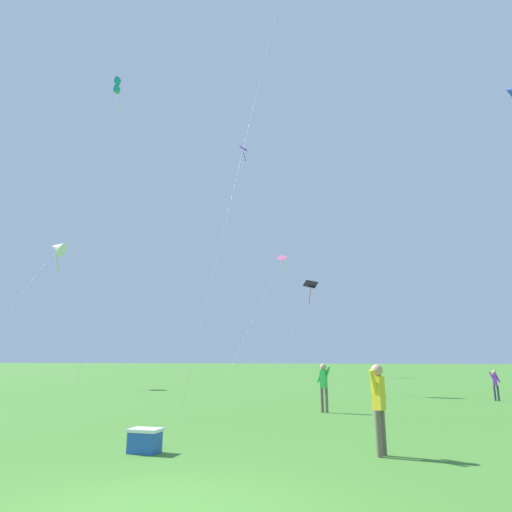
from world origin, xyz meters
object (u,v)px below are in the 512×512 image
person_with_spool (324,383)px  picnic_cooler (145,440)px  person_far_back (379,400)px  kite_purple_streamer (243,163)px  kite_white_distant (57,248)px  kite_pink_low (280,265)px  kite_teal_box (117,88)px  person_child_small (495,382)px  kite_black_large (310,289)px

person_with_spool → picnic_cooler: person_with_spool is taller
person_far_back → person_with_spool: size_ratio=1.03×
kite_purple_streamer → person_far_back: 48.12m
kite_white_distant → kite_pink_low: bearing=62.8°
kite_teal_box → picnic_cooler: (14.21, -18.08, -22.00)m
kite_teal_box → person_child_small: 31.90m
kite_teal_box → kite_purple_streamer: size_ratio=0.83×
kite_white_distant → picnic_cooler: size_ratio=16.83×
person_child_small → person_with_spool: bearing=-136.1°
kite_white_distant → kite_black_large: bearing=56.7°
person_with_spool → person_child_small: person_with_spool is taller
person_with_spool → picnic_cooler: bearing=-108.1°
kite_black_large → person_child_small: (11.97, -25.55, -8.50)m
kite_black_large → picnic_cooler: size_ratio=17.34×
person_far_back → picnic_cooler: person_far_back is taller
kite_black_large → kite_pink_low: (-3.26, -0.19, 2.77)m
kite_black_large → person_with_spool: 33.38m
kite_pink_low → person_with_spool: 34.66m
person_with_spool → person_child_small: size_ratio=1.24×
kite_purple_streamer → person_child_small: (19.78, -25.83, -24.49)m
kite_teal_box → picnic_cooler: kite_teal_box is taller
kite_teal_box → person_with_spool: (16.65, -10.59, -21.26)m
kite_teal_box → kite_pink_low: bearing=69.2°
person_with_spool → picnic_cooler: (-2.45, -7.48, -0.73)m
kite_teal_box → person_child_small: kite_teal_box is taller
kite_teal_box → person_child_small: bearing=-10.4°
kite_pink_low → person_with_spool: bearing=-74.7°
kite_pink_low → kite_purple_streamer: (-4.56, 0.47, 13.22)m
kite_pink_low → kite_purple_streamer: bearing=174.1°
kite_pink_low → person_with_spool: size_ratio=8.45×
kite_black_large → kite_pink_low: size_ratio=0.77×
kite_teal_box → kite_purple_streamer: bearing=80.9°
person_with_spool → kite_pink_low: bearing=105.3°
kite_pink_low → person_far_back: 41.17m
kite_white_distant → person_child_small: bearing=-7.5°
kite_purple_streamer → person_far_back: size_ratio=17.19×
kite_white_distant → kite_pink_low: 24.75m
kite_pink_low → person_far_back: kite_pink_low is taller
person_far_back → person_with_spool: bearing=106.0°
kite_pink_low → kite_purple_streamer: 13.99m
person_with_spool → kite_black_large: bearing=99.6°
kite_purple_streamer → person_with_spool: kite_purple_streamer is taller
kite_black_large → kite_purple_streamer: size_ratio=0.37×
kite_white_distant → picnic_cooler: kite_white_distant is taller
kite_white_distant → kite_black_large: kite_black_large is taller
kite_black_large → person_far_back: kite_black_large is taller
person_far_back → person_child_small: person_far_back is taller
kite_purple_streamer → picnic_cooler: size_ratio=46.82×
kite_pink_low → picnic_cooler: bearing=-81.0°
kite_pink_low → kite_white_distant: bearing=-117.2°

